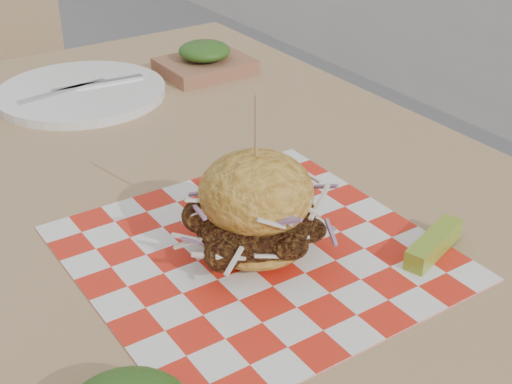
% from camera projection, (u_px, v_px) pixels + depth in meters
% --- Properties ---
extents(patio_table, '(0.80, 1.20, 0.75)m').
position_uv_depth(patio_table, '(192.00, 237.00, 0.93)').
color(patio_table, tan).
rests_on(patio_table, ground).
extents(paper_liner, '(0.36, 0.36, 0.00)m').
position_uv_depth(paper_liner, '(256.00, 252.00, 0.76)').
color(paper_liner, red).
rests_on(paper_liner, patio_table).
extents(sandwich, '(0.16, 0.16, 0.18)m').
position_uv_depth(sandwich, '(256.00, 212.00, 0.73)').
color(sandwich, gold).
rests_on(sandwich, paper_liner).
extents(pickle_spear, '(0.10, 0.05, 0.02)m').
position_uv_depth(pickle_spear, '(434.00, 244.00, 0.75)').
color(pickle_spear, '#85A931').
rests_on(pickle_spear, paper_liner).
extents(place_setting, '(0.27, 0.27, 0.02)m').
position_uv_depth(place_setting, '(81.00, 92.00, 1.15)').
color(place_setting, white).
rests_on(place_setting, patio_table).
extents(kraft_tray, '(0.15, 0.12, 0.06)m').
position_uv_depth(kraft_tray, '(205.00, 60.00, 1.24)').
color(kraft_tray, '#925D42').
rests_on(kraft_tray, patio_table).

